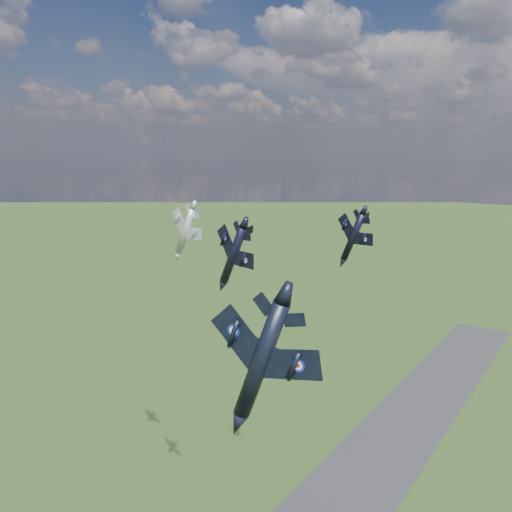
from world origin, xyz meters
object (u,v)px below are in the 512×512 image
Objects in this scene: jet_lead_navy at (233,255)px; jet_high_navy at (353,237)px; jet_right_navy at (261,360)px; jet_left_silver at (185,231)px.

jet_lead_navy is 1.17× the size of jet_high_navy.
jet_right_navy is at bearing -56.53° from jet_high_navy.
jet_lead_navy is at bearing 120.77° from jet_right_navy.
jet_right_navy is 64.65m from jet_left_silver.
jet_lead_navy is 1.01× the size of jet_right_navy.
jet_high_navy is (13.01, 19.89, 1.80)m from jet_lead_navy.
jet_left_silver is at bearing 169.01° from jet_lead_navy.
jet_high_navy is at bearing 70.02° from jet_lead_navy.
jet_lead_navy is 22.00m from jet_left_silver.
jet_high_navy is 34.81m from jet_left_silver.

